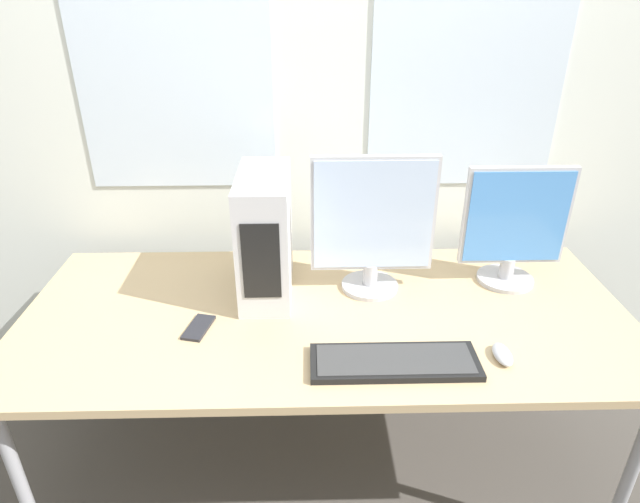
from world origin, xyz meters
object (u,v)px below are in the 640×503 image
Objects in this scene: pc_tower at (265,235)px; keyboard at (394,362)px; cell_phone at (199,328)px; monitor_right_near at (514,227)px; mouse at (502,354)px; monitor_main at (373,224)px.

pc_tower is 0.88× the size of keyboard.
keyboard reaches higher than cell_phone.
monitor_right_near is 0.90× the size of keyboard.
pc_tower reaches higher than keyboard.
cell_phone is at bearing 162.12° from keyboard.
monitor_right_near is at bearing 70.50° from mouse.
keyboard is (-0.49, -0.47, -0.21)m from monitor_right_near.
pc_tower reaches higher than mouse.
mouse is 0.95m from cell_phone.
monitor_main reaches higher than cell_phone.
monitor_right_near is at bearing 2.29° from pc_tower.
monitor_main reaches higher than keyboard.
cell_phone is at bearing 169.54° from mouse.
monitor_right_near is 4.07× the size of mouse.
monitor_main is 0.59m from mouse.
pc_tower is 2.93× the size of cell_phone.
monitor_right_near reaches higher than pc_tower.
monitor_main is 3.35× the size of cell_phone.
mouse is (0.33, 0.02, 0.00)m from keyboard.
cell_phone is (-1.09, -0.28, -0.22)m from monitor_right_near.
keyboard is 3.32× the size of cell_phone.
keyboard is at bearing -135.65° from monitor_right_near.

